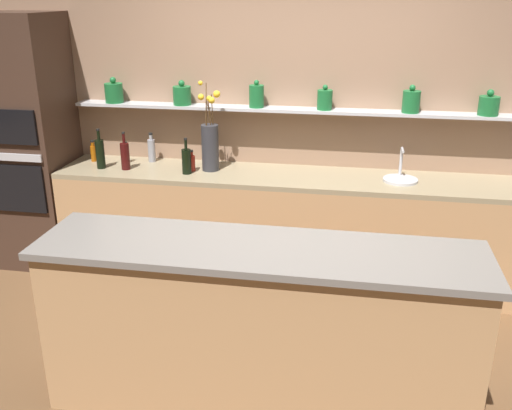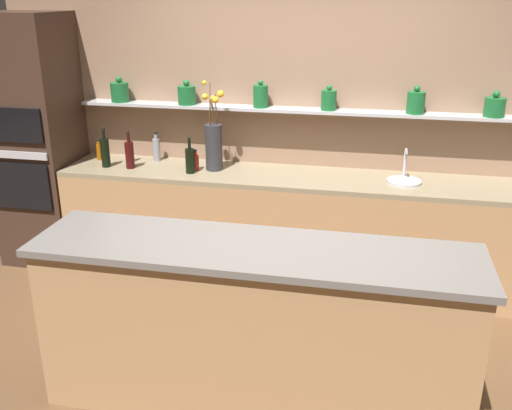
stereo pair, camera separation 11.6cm
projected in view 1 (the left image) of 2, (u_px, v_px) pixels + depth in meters
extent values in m
plane|color=brown|center=(268.00, 364.00, 3.77)|extent=(12.00, 12.00, 0.00)
cube|color=#937056|center=(299.00, 120.00, 4.79)|extent=(5.20, 0.10, 2.60)
cube|color=#B7B7BC|center=(290.00, 110.00, 4.63)|extent=(3.65, 0.18, 0.02)
cylinder|color=#19602D|center=(114.00, 93.00, 4.83)|extent=(0.15, 0.15, 0.16)
sphere|color=#19602D|center=(113.00, 80.00, 4.80)|extent=(0.05, 0.05, 0.05)
cylinder|color=#19602D|center=(182.00, 96.00, 4.74)|extent=(0.15, 0.15, 0.15)
sphere|color=#19602D|center=(181.00, 83.00, 4.70)|extent=(0.05, 0.05, 0.05)
cylinder|color=#19602D|center=(256.00, 96.00, 4.63)|extent=(0.12, 0.12, 0.18)
sphere|color=#19602D|center=(256.00, 83.00, 4.59)|extent=(0.04, 0.04, 0.04)
cylinder|color=#19602D|center=(325.00, 100.00, 4.54)|extent=(0.12, 0.12, 0.16)
sphere|color=#19602D|center=(325.00, 87.00, 4.51)|extent=(0.04, 0.04, 0.04)
cylinder|color=#19602D|center=(411.00, 102.00, 4.43)|extent=(0.14, 0.14, 0.17)
sphere|color=#19602D|center=(413.00, 88.00, 4.39)|extent=(0.05, 0.05, 0.05)
cylinder|color=#19602D|center=(489.00, 106.00, 4.34)|extent=(0.15, 0.15, 0.14)
sphere|color=#19602D|center=(491.00, 93.00, 4.31)|extent=(0.05, 0.05, 0.05)
cube|color=tan|center=(284.00, 230.00, 4.77)|extent=(3.75, 0.62, 0.88)
cube|color=gray|center=(285.00, 177.00, 4.61)|extent=(3.75, 0.62, 0.04)
cube|color=tan|center=(258.00, 331.00, 3.25)|extent=(2.40, 0.55, 0.98)
cube|color=slate|center=(259.00, 250.00, 3.07)|extent=(2.46, 0.61, 0.04)
cube|color=#3D281E|center=(30.00, 144.00, 4.91)|extent=(0.64, 0.62, 2.16)
cube|color=black|center=(14.00, 189.00, 4.71)|extent=(0.54, 0.02, 0.40)
cube|color=black|center=(5.00, 127.00, 4.53)|extent=(0.54, 0.02, 0.28)
cube|color=#B7B7BC|center=(9.00, 157.00, 4.62)|extent=(0.57, 0.02, 0.06)
cylinder|color=#2D2D33|center=(210.00, 148.00, 4.66)|extent=(0.14, 0.14, 0.38)
cylinder|color=#4C3319|center=(206.00, 111.00, 4.56)|extent=(0.01, 0.05, 0.22)
sphere|color=yellow|center=(201.00, 97.00, 4.52)|extent=(0.05, 0.05, 0.05)
cylinder|color=#4C3319|center=(209.00, 111.00, 4.56)|extent=(0.02, 0.01, 0.22)
sphere|color=yellow|center=(209.00, 98.00, 4.48)|extent=(0.04, 0.04, 0.04)
cylinder|color=#4C3319|center=(212.00, 110.00, 4.55)|extent=(0.01, 0.03, 0.25)
sphere|color=yellow|center=(217.00, 94.00, 4.50)|extent=(0.06, 0.06, 0.06)
cylinder|color=#4C3319|center=(206.00, 104.00, 4.54)|extent=(0.01, 0.07, 0.33)
sphere|color=yellow|center=(200.00, 83.00, 4.48)|extent=(0.04, 0.04, 0.04)
cylinder|color=#4C3319|center=(210.00, 112.00, 4.55)|extent=(0.05, 0.04, 0.20)
sphere|color=yellow|center=(212.00, 100.00, 4.48)|extent=(0.05, 0.05, 0.05)
cylinder|color=#B7B7BC|center=(400.00, 180.00, 4.45)|extent=(0.27, 0.27, 0.02)
cylinder|color=#B7B7BC|center=(401.00, 162.00, 4.50)|extent=(0.02, 0.02, 0.22)
cylinder|color=#B7B7BC|center=(403.00, 150.00, 4.40)|extent=(0.02, 0.12, 0.02)
cylinder|color=gray|center=(152.00, 151.00, 4.93)|extent=(0.06, 0.06, 0.19)
cylinder|color=gray|center=(151.00, 137.00, 4.89)|extent=(0.03, 0.03, 0.04)
cylinder|color=black|center=(151.00, 134.00, 4.88)|extent=(0.03, 0.03, 0.01)
cylinder|color=#9E4C0A|center=(94.00, 154.00, 4.95)|extent=(0.05, 0.05, 0.14)
cylinder|color=#9E4C0A|center=(93.00, 144.00, 4.92)|extent=(0.03, 0.03, 0.04)
cylinder|color=black|center=(92.00, 141.00, 4.91)|extent=(0.03, 0.03, 0.01)
cylinder|color=black|center=(186.00, 162.00, 4.60)|extent=(0.08, 0.08, 0.20)
cylinder|color=black|center=(186.00, 145.00, 4.55)|extent=(0.02, 0.02, 0.08)
cylinder|color=black|center=(185.00, 139.00, 4.53)|extent=(0.03, 0.03, 0.01)
cylinder|color=#380C0C|center=(125.00, 156.00, 4.71)|extent=(0.07, 0.07, 0.22)
cylinder|color=#380C0C|center=(124.00, 139.00, 4.66)|extent=(0.02, 0.02, 0.08)
cylinder|color=black|center=(123.00, 133.00, 4.64)|extent=(0.03, 0.03, 0.01)
cylinder|color=black|center=(100.00, 154.00, 4.74)|extent=(0.07, 0.07, 0.24)
cylinder|color=black|center=(98.00, 135.00, 4.68)|extent=(0.02, 0.02, 0.08)
cylinder|color=black|center=(98.00, 130.00, 4.66)|extent=(0.03, 0.03, 0.01)
cylinder|color=maroon|center=(192.00, 163.00, 4.68)|extent=(0.06, 0.06, 0.13)
cylinder|color=maroon|center=(191.00, 154.00, 4.66)|extent=(0.03, 0.03, 0.04)
cylinder|color=black|center=(191.00, 151.00, 4.65)|extent=(0.03, 0.03, 0.01)
cylinder|color=black|center=(126.00, 155.00, 4.91)|extent=(0.05, 0.05, 0.13)
cylinder|color=black|center=(125.00, 146.00, 4.88)|extent=(0.03, 0.03, 0.04)
cylinder|color=black|center=(125.00, 143.00, 4.87)|extent=(0.03, 0.03, 0.01)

